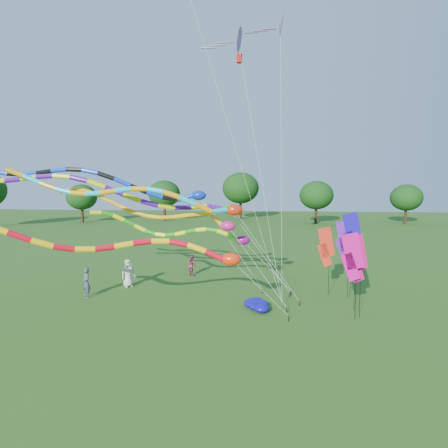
# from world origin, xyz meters

# --- Properties ---
(ground) EXTENTS (160.00, 160.00, 0.00)m
(ground) POSITION_xyz_m (0.00, 0.00, 0.00)
(ground) COLOR #245215
(ground) RESTS_ON ground
(tree_ring) EXTENTS (115.96, 119.70, 9.55)m
(tree_ring) POSITION_xyz_m (3.02, 3.41, 5.54)
(tree_ring) COLOR #382314
(tree_ring) RESTS_ON ground
(tube_kite_red) EXTENTS (14.28, 4.47, 6.23)m
(tube_kite_red) POSITION_xyz_m (-4.51, 0.08, 3.99)
(tube_kite_red) COLOR black
(tube_kite_red) RESTS_ON ground
(tube_kite_orange) EXTENTS (14.54, 4.14, 7.22)m
(tube_kite_orange) POSITION_xyz_m (-4.88, 5.45, 5.25)
(tube_kite_orange) COLOR black
(tube_kite_orange) RESTS_ON ground
(tube_kite_purple) EXTENTS (16.89, 2.73, 8.08)m
(tube_kite_purple) POSITION_xyz_m (-5.67, 4.59, 6.16)
(tube_kite_purple) COLOR black
(tube_kite_purple) RESTS_ON ground
(tube_kite_blue) EXTENTS (16.49, 2.52, 8.58)m
(tube_kite_blue) POSITION_xyz_m (-7.32, 5.04, 6.86)
(tube_kite_blue) COLOR black
(tube_kite_blue) RESTS_ON ground
(tube_kite_cyan) EXTENTS (15.76, 1.69, 8.25)m
(tube_kite_cyan) POSITION_xyz_m (-4.77, 3.41, 6.14)
(tube_kite_cyan) COLOR black
(tube_kite_cyan) RESTS_ON ground
(tube_kite_green) EXTENTS (11.66, 2.09, 5.83)m
(tube_kite_green) POSITION_xyz_m (-2.91, 5.50, 3.99)
(tube_kite_green) COLOR black
(tube_kite_green) RESTS_ON ground
(delta_kite_high_a) EXTENTS (4.98, 3.83, 16.29)m
(delta_kite_high_a) POSITION_xyz_m (-0.21, 7.03, 15.44)
(delta_kite_high_a) COLOR black
(delta_kite_high_a) RESTS_ON ground
(delta_kite_high_c) EXTENTS (2.87, 5.44, 17.64)m
(delta_kite_high_c) POSITION_xyz_m (2.37, 8.73, 16.84)
(delta_kite_high_c) COLOR black
(delta_kite_high_c) RESTS_ON ground
(banner_pole_magenta_a) EXTENTS (1.15, 0.34, 4.36)m
(banner_pole_magenta_a) POSITION_xyz_m (6.14, 2.79, 3.10)
(banner_pole_magenta_a) COLOR black
(banner_pole_magenta_a) RESTS_ON ground
(banner_pole_violet) EXTENTS (1.11, 0.48, 4.74)m
(banner_pole_violet) POSITION_xyz_m (6.27, 6.25, 3.47)
(banner_pole_violet) COLOR black
(banner_pole_violet) RESTS_ON ground
(banner_pole_magenta_b) EXTENTS (1.16, 0.16, 4.48)m
(banner_pole_magenta_b) POSITION_xyz_m (5.83, 2.53, 3.22)
(banner_pole_magenta_b) COLOR black
(banner_pole_magenta_b) RESTS_ON ground
(banner_pole_green) EXTENTS (1.16, 0.24, 4.38)m
(banner_pole_green) POSITION_xyz_m (6.50, 6.55, 3.12)
(banner_pole_green) COLOR black
(banner_pole_green) RESTS_ON ground
(banner_pole_blue_b) EXTENTS (1.16, 0.29, 5.39)m
(banner_pole_blue_b) POSITION_xyz_m (6.15, 3.98, 4.12)
(banner_pole_blue_b) COLOR black
(banner_pole_blue_b) RESTS_ON ground
(banner_pole_red) EXTENTS (1.15, 0.30, 4.28)m
(banner_pole_red) POSITION_xyz_m (5.25, 6.74, 3.02)
(banner_pole_red) COLOR black
(banner_pole_red) RESTS_ON ground
(blue_nylon_heap) EXTENTS (1.26, 1.61, 0.54)m
(blue_nylon_heap) POSITION_xyz_m (1.02, 3.74, 0.25)
(blue_nylon_heap) COLOR #0F0B95
(blue_nylon_heap) RESTS_ON ground
(person_a) EXTENTS (1.07, 1.03, 1.85)m
(person_a) POSITION_xyz_m (-7.53, 7.36, 0.93)
(person_a) COLOR beige
(person_a) RESTS_ON ground
(person_b) EXTENTS (0.79, 0.77, 1.83)m
(person_b) POSITION_xyz_m (-9.20, 4.77, 0.92)
(person_b) COLOR #40465A
(person_b) RESTS_ON ground
(person_c) EXTENTS (0.94, 0.96, 1.56)m
(person_c) POSITION_xyz_m (-3.87, 10.91, 0.78)
(person_c) COLOR #853045
(person_c) RESTS_ON ground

